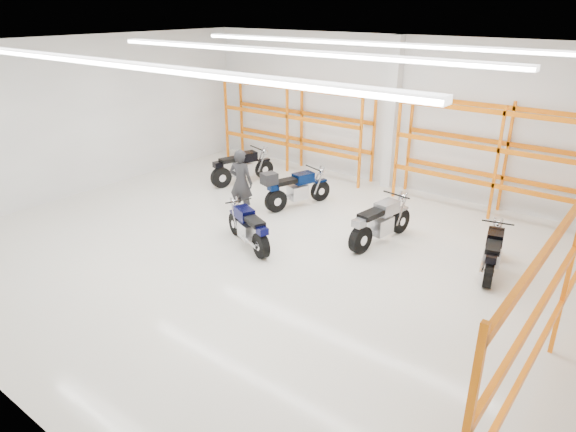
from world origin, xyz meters
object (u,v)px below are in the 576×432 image
Objects in this scene: structural_column at (392,114)px; motorcycle_back_d at (492,254)px; motorcycle_back_b at (293,189)px; standing_man at (241,183)px; motorcycle_back_a at (240,168)px; motorcycle_main at (249,229)px; motorcycle_back_c at (379,224)px.

motorcycle_back_d is at bearing -40.36° from structural_column.
standing_man is at bearing -121.28° from motorcycle_back_b.
standing_man reaches higher than motorcycle_back_a.
motorcycle_main is 2.73m from motorcycle_back_b.
motorcycle_main is at bearing -94.53° from structural_column.
motorcycle_back_c is at bearing -176.65° from motorcycle_back_d.
motorcycle_back_d is at bearing 171.98° from standing_man.
motorcycle_main is at bearing -155.95° from motorcycle_back_d.
motorcycle_back_a reaches higher than motorcycle_back_d.
motorcycle_back_a is at bearing -61.48° from standing_man.
motorcycle_back_d is (5.61, -0.45, -0.09)m from motorcycle_back_b.
standing_man is at bearing -46.21° from motorcycle_back_a.
motorcycle_back_a is at bearing 167.64° from motorcycle_back_c.
standing_man reaches higher than motorcycle_main.
standing_man is 0.40× the size of structural_column.
motorcycle_back_b reaches higher than motorcycle_main.
standing_man is (-0.77, -1.26, 0.36)m from motorcycle_back_b.
motorcycle_back_c reaches higher than motorcycle_back_a.
motorcycle_back_b is 1.11× the size of motorcycle_back_d.
motorcycle_main is 0.88× the size of motorcycle_back_b.
motorcycle_back_b is at bearing -110.02° from structural_column.
structural_column reaches higher than motorcycle_back_a.
motorcycle_back_a is 0.48× the size of structural_column.
motorcycle_back_a is at bearing 135.46° from motorcycle_main.
motorcycle_back_d is (4.88, 2.18, -0.01)m from motorcycle_main.
motorcycle_back_b is at bearing 168.74° from motorcycle_back_c.
motorcycle_back_b is 5.63m from motorcycle_back_d.
motorcycle_back_c is 2.60m from motorcycle_back_d.
motorcycle_back_d is at bearing 24.05° from motorcycle_main.
structural_column is (1.20, 3.30, 1.70)m from motorcycle_back_b.
structural_column is at bearing 69.98° from motorcycle_back_b.
motorcycle_back_a is 4.94m from structural_column.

